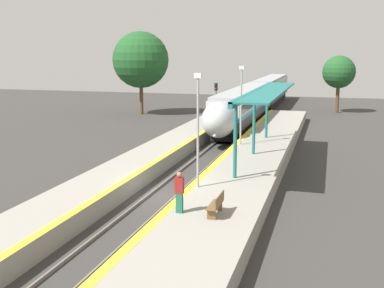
{
  "coord_description": "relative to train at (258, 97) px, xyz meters",
  "views": [
    {
      "loc": [
        8.34,
        -23.3,
        7.64
      ],
      "look_at": [
        0.57,
        3.51,
        2.22
      ],
      "focal_mm": 45.0,
      "sensor_mm": 36.0,
      "label": 1
    }
  ],
  "objects": [
    {
      "name": "ground_plane",
      "position": [
        0.0,
        -33.93,
        -2.26
      ],
      "size": [
        120.0,
        120.0,
        0.0
      ],
      "primitive_type": "plane",
      "color": "#383533"
    },
    {
      "name": "rail_left",
      "position": [
        -0.72,
        -33.93,
        -2.18
      ],
      "size": [
        0.08,
        90.0,
        0.15
      ],
      "primitive_type": "cube",
      "color": "slate",
      "rests_on": "ground_plane"
    },
    {
      "name": "rail_right",
      "position": [
        0.72,
        -33.93,
        -2.18
      ],
      "size": [
        0.08,
        90.0,
        0.15
      ],
      "primitive_type": "cube",
      "color": "slate",
      "rests_on": "ground_plane"
    },
    {
      "name": "train",
      "position": [
        0.0,
        0.0,
        0.0
      ],
      "size": [
        2.77,
        45.37,
        3.93
      ],
      "color": "black",
      "rests_on": "ground_plane"
    },
    {
      "name": "platform_right",
      "position": [
        3.68,
        -33.93,
        -1.78
      ],
      "size": [
        4.09,
        64.0,
        0.96
      ],
      "color": "gray",
      "rests_on": "ground_plane"
    },
    {
      "name": "platform_left",
      "position": [
        -3.16,
        -33.93,
        -1.78
      ],
      "size": [
        3.05,
        64.0,
        0.96
      ],
      "color": "gray",
      "rests_on": "ground_plane"
    },
    {
      "name": "platform_bench",
      "position": [
        4.04,
        -38.71,
        -0.84
      ],
      "size": [
        0.44,
        1.54,
        0.89
      ],
      "color": "brown",
      "rests_on": "platform_right"
    },
    {
      "name": "person_waiting",
      "position": [
        2.47,
        -38.84,
        -0.39
      ],
      "size": [
        0.36,
        0.23,
        1.77
      ],
      "color": "#1E604C",
      "rests_on": "platform_right"
    },
    {
      "name": "railway_signal",
      "position": [
        -2.24,
        -12.48,
        0.55
      ],
      "size": [
        0.28,
        0.28,
        4.62
      ],
      "color": "#59595E",
      "rests_on": "ground_plane"
    },
    {
      "name": "lamppost_near",
      "position": [
        2.17,
        -34.88,
        1.9
      ],
      "size": [
        0.36,
        0.2,
        5.64
      ],
      "color": "#9E9EA3",
      "rests_on": "platform_right"
    },
    {
      "name": "lamppost_mid",
      "position": [
        2.17,
        -23.28,
        1.9
      ],
      "size": [
        0.36,
        0.2,
        5.64
      ],
      "color": "#9E9EA3",
      "rests_on": "platform_right"
    },
    {
      "name": "station_canopy",
      "position": [
        4.16,
        -26.28,
        2.61
      ],
      "size": [
        2.02,
        15.68,
        4.23
      ],
      "color": "#1E6B66",
      "rests_on": "platform_right"
    },
    {
      "name": "background_tree_left",
      "position": [
        -13.89,
        -2.7,
        4.31
      ],
      "size": [
        6.75,
        6.75,
        9.96
      ],
      "color": "brown",
      "rests_on": "ground_plane"
    },
    {
      "name": "background_tree_right",
      "position": [
        9.1,
        5.5,
        2.78
      ],
      "size": [
        4.02,
        4.02,
        7.08
      ],
      "color": "brown",
      "rests_on": "ground_plane"
    }
  ]
}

